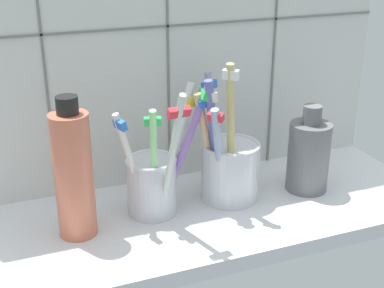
{
  "coord_description": "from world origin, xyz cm",
  "views": [
    {
      "loc": [
        -22.36,
        -55.15,
        36.17
      ],
      "look_at": [
        0.0,
        2.17,
        10.55
      ],
      "focal_mm": 49.86,
      "sensor_mm": 36.0,
      "label": 1
    }
  ],
  "objects_px": {
    "ceramic_vase": "(309,155)",
    "soap_bottle": "(73,173)",
    "toothbrush_cup_left": "(155,178)",
    "toothbrush_cup_right": "(228,165)"
  },
  "relations": [
    {
      "from": "toothbrush_cup_right",
      "to": "soap_bottle",
      "type": "relative_size",
      "value": 1.13
    },
    {
      "from": "toothbrush_cup_left",
      "to": "ceramic_vase",
      "type": "xyz_separation_m",
      "value": [
        0.21,
        -0.01,
        0.0
      ]
    },
    {
      "from": "ceramic_vase",
      "to": "soap_bottle",
      "type": "distance_m",
      "value": 0.32
    },
    {
      "from": "toothbrush_cup_right",
      "to": "soap_bottle",
      "type": "xyz_separation_m",
      "value": [
        -0.2,
        -0.02,
        0.03
      ]
    },
    {
      "from": "ceramic_vase",
      "to": "soap_bottle",
      "type": "height_order",
      "value": "soap_bottle"
    },
    {
      "from": "toothbrush_cup_left",
      "to": "toothbrush_cup_right",
      "type": "relative_size",
      "value": 0.93
    },
    {
      "from": "toothbrush_cup_left",
      "to": "toothbrush_cup_right",
      "type": "xyz_separation_m",
      "value": [
        0.1,
        0.0,
        0.0
      ]
    },
    {
      "from": "toothbrush_cup_left",
      "to": "toothbrush_cup_right",
      "type": "bearing_deg",
      "value": 0.89
    },
    {
      "from": "toothbrush_cup_left",
      "to": "ceramic_vase",
      "type": "bearing_deg",
      "value": -3.6
    },
    {
      "from": "soap_bottle",
      "to": "toothbrush_cup_left",
      "type": "bearing_deg",
      "value": 7.74
    }
  ]
}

